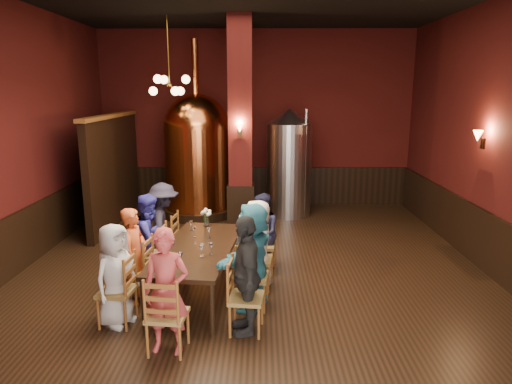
{
  "coord_description": "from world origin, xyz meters",
  "views": [
    {
      "loc": [
        0.15,
        -6.95,
        3.01
      ],
      "look_at": [
        0.06,
        0.2,
        1.4
      ],
      "focal_mm": 32.0,
      "sensor_mm": 36.0,
      "label": 1
    }
  ],
  "objects_px": {
    "person_2": "(150,239)",
    "copper_kettle": "(197,154)",
    "dining_table": "(198,250)",
    "rose_vase": "(206,215)",
    "person_0": "(115,275)",
    "steel_vessel": "(289,163)",
    "person_1": "(135,255)"
  },
  "relations": [
    {
      "from": "person_1",
      "to": "steel_vessel",
      "type": "bearing_deg",
      "value": -17.75
    },
    {
      "from": "dining_table",
      "to": "copper_kettle",
      "type": "distance_m",
      "value": 4.59
    },
    {
      "from": "copper_kettle",
      "to": "steel_vessel",
      "type": "xyz_separation_m",
      "value": [
        2.2,
        0.01,
        -0.22
      ]
    },
    {
      "from": "steel_vessel",
      "to": "person_1",
      "type": "bearing_deg",
      "value": -117.62
    },
    {
      "from": "dining_table",
      "to": "person_0",
      "type": "xyz_separation_m",
      "value": [
        -0.95,
        -0.91,
        -0.01
      ]
    },
    {
      "from": "person_0",
      "to": "person_2",
      "type": "distance_m",
      "value": 1.33
    },
    {
      "from": "copper_kettle",
      "to": "steel_vessel",
      "type": "bearing_deg",
      "value": 0.29
    },
    {
      "from": "person_1",
      "to": "rose_vase",
      "type": "xyz_separation_m",
      "value": [
        0.88,
        1.25,
        0.26
      ]
    },
    {
      "from": "dining_table",
      "to": "person_1",
      "type": "relative_size",
      "value": 1.79
    },
    {
      "from": "person_1",
      "to": "person_2",
      "type": "relative_size",
      "value": 0.97
    },
    {
      "from": "copper_kettle",
      "to": "rose_vase",
      "type": "relative_size",
      "value": 13.19
    },
    {
      "from": "dining_table",
      "to": "rose_vase",
      "type": "height_order",
      "value": "rose_vase"
    },
    {
      "from": "dining_table",
      "to": "steel_vessel",
      "type": "distance_m",
      "value": 4.79
    },
    {
      "from": "person_1",
      "to": "person_0",
      "type": "bearing_deg",
      "value": -175.99
    },
    {
      "from": "steel_vessel",
      "to": "rose_vase",
      "type": "distance_m",
      "value": 3.84
    },
    {
      "from": "rose_vase",
      "to": "steel_vessel",
      "type": "bearing_deg",
      "value": 65.43
    },
    {
      "from": "rose_vase",
      "to": "person_0",
      "type": "bearing_deg",
      "value": -116.41
    },
    {
      "from": "person_1",
      "to": "copper_kettle",
      "type": "distance_m",
      "value": 4.79
    },
    {
      "from": "person_0",
      "to": "person_2",
      "type": "height_order",
      "value": "person_2"
    },
    {
      "from": "copper_kettle",
      "to": "rose_vase",
      "type": "height_order",
      "value": "copper_kettle"
    },
    {
      "from": "person_1",
      "to": "copper_kettle",
      "type": "relative_size",
      "value": 0.34
    },
    {
      "from": "person_2",
      "to": "steel_vessel",
      "type": "height_order",
      "value": "steel_vessel"
    },
    {
      "from": "person_2",
      "to": "copper_kettle",
      "type": "height_order",
      "value": "copper_kettle"
    },
    {
      "from": "person_2",
      "to": "person_1",
      "type": "bearing_deg",
      "value": -177.61
    },
    {
      "from": "copper_kettle",
      "to": "rose_vase",
      "type": "bearing_deg",
      "value": -80.01
    },
    {
      "from": "rose_vase",
      "to": "person_1",
      "type": "bearing_deg",
      "value": -125.27
    },
    {
      "from": "person_2",
      "to": "copper_kettle",
      "type": "distance_m",
      "value": 4.14
    },
    {
      "from": "dining_table",
      "to": "rose_vase",
      "type": "bearing_deg",
      "value": 95.71
    },
    {
      "from": "rose_vase",
      "to": "copper_kettle",
      "type": "bearing_deg",
      "value": 99.99
    },
    {
      "from": "copper_kettle",
      "to": "dining_table",
      "type": "bearing_deg",
      "value": -82.25
    },
    {
      "from": "dining_table",
      "to": "person_0",
      "type": "height_order",
      "value": "person_0"
    },
    {
      "from": "person_1",
      "to": "steel_vessel",
      "type": "relative_size",
      "value": 0.54
    }
  ]
}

